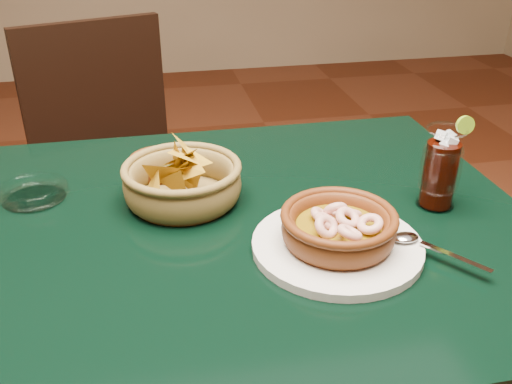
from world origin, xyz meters
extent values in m
cube|color=black|center=(0.00, 0.00, 0.73)|extent=(1.20, 0.80, 0.04)
cylinder|color=black|center=(0.54, 0.34, 0.35)|extent=(0.06, 0.06, 0.71)
cube|color=black|center=(-0.09, 0.64, 0.46)|extent=(0.54, 0.54, 0.04)
cylinder|color=black|center=(-0.20, 0.41, 0.23)|extent=(0.04, 0.04, 0.46)
cylinder|color=black|center=(0.14, 0.53, 0.23)|extent=(0.04, 0.04, 0.46)
cylinder|color=black|center=(-0.32, 0.75, 0.23)|extent=(0.04, 0.04, 0.46)
cylinder|color=black|center=(0.02, 0.87, 0.23)|extent=(0.04, 0.04, 0.46)
cube|color=black|center=(-0.15, 0.82, 0.70)|extent=(0.39, 0.16, 0.45)
cylinder|color=silver|center=(0.24, -0.11, 0.76)|extent=(0.26, 0.26, 0.01)
cylinder|color=#4D220B|center=(0.24, -0.11, 0.77)|extent=(0.15, 0.15, 0.01)
torus|color=#4D220B|center=(0.24, -0.11, 0.79)|extent=(0.19, 0.19, 0.04)
torus|color=#4D220B|center=(0.24, -0.11, 0.81)|extent=(0.17, 0.17, 0.01)
cylinder|color=#6D5309|center=(0.24, -0.11, 0.79)|extent=(0.13, 0.13, 0.01)
torus|color=beige|center=(0.26, -0.12, 0.80)|extent=(0.06, 0.05, 0.03)
torus|color=beige|center=(0.27, -0.09, 0.80)|extent=(0.05, 0.05, 0.04)
torus|color=beige|center=(0.25, -0.09, 0.80)|extent=(0.04, 0.03, 0.04)
torus|color=beige|center=(0.23, -0.09, 0.80)|extent=(0.04, 0.05, 0.04)
torus|color=beige|center=(0.23, -0.11, 0.80)|extent=(0.05, 0.05, 0.03)
torus|color=beige|center=(0.22, -0.13, 0.80)|extent=(0.05, 0.04, 0.05)
torus|color=beige|center=(0.25, -0.16, 0.80)|extent=(0.05, 0.05, 0.04)
torus|color=beige|center=(0.28, -0.14, 0.81)|extent=(0.05, 0.06, 0.03)
cube|color=silver|center=(0.39, -0.19, 0.77)|extent=(0.07, 0.09, 0.00)
ellipsoid|color=silver|center=(0.35, -0.13, 0.77)|extent=(0.04, 0.03, 0.01)
cylinder|color=olive|center=(0.03, 0.09, 0.75)|extent=(0.17, 0.17, 0.01)
torus|color=olive|center=(0.03, 0.09, 0.78)|extent=(0.24, 0.24, 0.06)
torus|color=olive|center=(0.03, 0.09, 0.81)|extent=(0.20, 0.20, 0.01)
cone|color=#C08E1B|center=(0.03, 0.09, 0.81)|extent=(0.11, 0.02, 0.11)
cone|color=#C08E1B|center=(0.03, 0.08, 0.84)|extent=(0.09, 0.10, 0.05)
cone|color=#C08E1B|center=(-0.02, 0.05, 0.79)|extent=(0.05, 0.09, 0.08)
cone|color=#C08E1B|center=(0.00, 0.07, 0.82)|extent=(0.11, 0.05, 0.10)
cone|color=#C08E1B|center=(0.02, 0.05, 0.80)|extent=(0.08, 0.07, 0.10)
cone|color=#C08E1B|center=(0.03, 0.09, 0.83)|extent=(0.04, 0.08, 0.08)
cone|color=#C08E1B|center=(0.04, 0.08, 0.81)|extent=(0.09, 0.08, 0.05)
cone|color=#C08E1B|center=(0.05, 0.07, 0.82)|extent=(0.07, 0.10, 0.08)
cone|color=#C08E1B|center=(0.03, 0.08, 0.81)|extent=(0.10, 0.08, 0.07)
cone|color=#C08E1B|center=(0.04, 0.08, 0.79)|extent=(0.06, 0.09, 0.09)
cone|color=#C08E1B|center=(0.04, 0.12, 0.84)|extent=(0.05, 0.09, 0.07)
cone|color=#C08E1B|center=(0.05, 0.09, 0.82)|extent=(0.09, 0.09, 0.04)
cone|color=#C08E1B|center=(0.03, 0.12, 0.80)|extent=(0.04, 0.10, 0.10)
cone|color=#C08E1B|center=(0.03, 0.09, 0.83)|extent=(0.10, 0.08, 0.07)
cone|color=#C08E1B|center=(0.03, 0.08, 0.81)|extent=(0.08, 0.07, 0.10)
cone|color=#C08E1B|center=(0.04, 0.08, 0.79)|extent=(0.10, 0.06, 0.09)
cone|color=#C08E1B|center=(0.03, 0.09, 0.81)|extent=(0.11, 0.08, 0.08)
cone|color=#C08E1B|center=(0.02, 0.08, 0.80)|extent=(0.09, 0.07, 0.07)
cylinder|color=#4D220B|center=(0.00, 0.19, 0.75)|extent=(0.10, 0.10, 0.01)
torus|color=#4D220B|center=(0.00, 0.19, 0.77)|extent=(0.14, 0.14, 0.04)
cylinder|color=#214A16|center=(0.00, 0.19, 0.78)|extent=(0.08, 0.08, 0.01)
sphere|color=#214A16|center=(0.01, 0.18, 0.79)|extent=(0.02, 0.02, 0.02)
sphere|color=#214A16|center=(0.02, 0.19, 0.79)|extent=(0.02, 0.02, 0.02)
sphere|color=#214A16|center=(0.01, 0.21, 0.79)|extent=(0.02, 0.02, 0.02)
sphere|color=#214A16|center=(-0.02, 0.20, 0.79)|extent=(0.02, 0.02, 0.02)
sphere|color=#214A16|center=(-0.02, 0.19, 0.79)|extent=(0.02, 0.02, 0.02)
cylinder|color=white|center=(0.45, -0.02, 0.75)|extent=(0.06, 0.06, 0.01)
torus|color=white|center=(0.45, -0.02, 0.82)|extent=(0.14, 0.14, 0.08)
cylinder|color=black|center=(0.45, -0.02, 0.81)|extent=(0.06, 0.06, 0.11)
cube|color=silver|center=(0.45, -0.02, 0.86)|extent=(0.03, 0.03, 0.03)
cube|color=silver|center=(0.45, -0.01, 0.87)|extent=(0.03, 0.03, 0.02)
cube|color=silver|center=(0.47, -0.01, 0.87)|extent=(0.03, 0.02, 0.02)
cube|color=silver|center=(0.47, -0.02, 0.87)|extent=(0.02, 0.02, 0.02)
cube|color=silver|center=(0.44, -0.02, 0.85)|extent=(0.03, 0.02, 0.02)
cube|color=silver|center=(0.46, -0.01, 0.87)|extent=(0.02, 0.02, 0.02)
torus|color=white|center=(0.45, -0.02, 0.89)|extent=(0.07, 0.07, 0.00)
cylinder|color=#79A81C|center=(0.48, -0.02, 0.89)|extent=(0.03, 0.01, 0.03)
cylinder|color=white|center=(-0.22, 0.14, 0.75)|extent=(0.11, 0.11, 0.01)
torus|color=white|center=(-0.22, 0.14, 0.77)|extent=(0.13, 0.13, 0.03)
camera|label=1|loc=(-0.02, -0.79, 1.23)|focal=40.00mm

